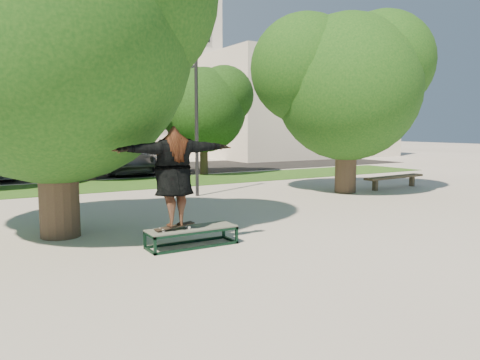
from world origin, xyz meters
TOP-DOWN VIEW (x-y plane):
  - ground at (0.00, 0.00)m, footprint 120.00×120.00m
  - grass_strip at (1.00, 9.50)m, footprint 30.00×4.00m
  - asphalt_strip at (0.00, 16.00)m, footprint 40.00×8.00m
  - tree_left at (-4.29, 1.09)m, footprint 6.96×5.95m
  - tree_right at (5.92, 3.08)m, footprint 6.24×5.33m
  - bg_tree_mid at (-1.08, 12.08)m, footprint 5.76×4.92m
  - bg_tree_right at (4.43, 11.57)m, footprint 5.04×4.31m
  - lamppost at (1.00, 5.00)m, footprint 0.25×0.15m
  - office_building at (-2.00, 31.98)m, footprint 30.00×14.12m
  - side_building at (18.00, 22.00)m, footprint 15.00×10.00m
  - grind_box at (-2.11, -1.21)m, footprint 1.80×0.60m
  - skater_rig at (-2.47, -1.21)m, footprint 2.40×0.74m
  - bench at (8.50, 2.92)m, footprint 3.20×0.71m
  - car_dark at (-3.03, 16.50)m, footprint 2.14×4.96m
  - car_grey at (1.15, 14.08)m, footprint 2.48×5.27m
  - car_silver_b at (2.79, 15.85)m, footprint 1.98×4.80m

SIDE VIEW (x-z plane):
  - ground at x=0.00m, z-range 0.00..0.00m
  - asphalt_strip at x=0.00m, z-range 0.00..0.01m
  - grass_strip at x=1.00m, z-range 0.00..0.02m
  - grind_box at x=-2.11m, z-range 0.00..0.38m
  - bench at x=8.50m, z-range 0.16..0.65m
  - car_silver_b at x=2.79m, z-range 0.00..1.39m
  - car_grey at x=1.15m, z-range 0.00..1.46m
  - car_dark at x=-3.03m, z-range 0.00..1.59m
  - skater_rig at x=-2.47m, z-range 0.41..2.42m
  - lamppost at x=1.00m, z-range 0.10..6.21m
  - bg_tree_right at x=4.43m, z-range 0.77..6.21m
  - side_building at x=18.00m, z-range 0.00..8.00m
  - bg_tree_mid at x=-1.08m, z-range 0.90..7.14m
  - tree_right at x=5.92m, z-range 0.84..7.35m
  - tree_left at x=-4.29m, z-range 0.86..7.98m
  - office_building at x=-2.00m, z-range 0.00..16.00m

